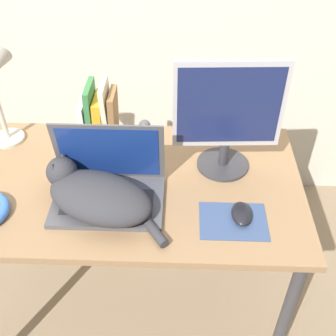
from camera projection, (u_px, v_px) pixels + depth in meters
The scene contains 8 objects.
desk at pixel (133, 198), 1.59m from camera, with size 1.24×0.71×0.76m.
laptop at pixel (109, 186), 1.44m from camera, with size 0.38×0.26×0.27m.
cat at pixel (96, 195), 1.39m from camera, with size 0.44×0.34×0.15m.
external_monitor at pixel (228, 115), 1.46m from camera, with size 0.38×0.20×0.44m.
mousepad at pixel (233, 221), 1.39m from camera, with size 0.22×0.17×0.00m.
computer_mouse at pixel (241, 214), 1.39m from camera, with size 0.07×0.11×0.03m.
book_row at pixel (99, 116), 1.67m from camera, with size 0.14×0.16×0.25m.
webcam at pixel (145, 126), 1.72m from camera, with size 0.05×0.05×0.07m.
Camera 1 is at (0.17, -0.77, 1.80)m, focal length 45.00 mm.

